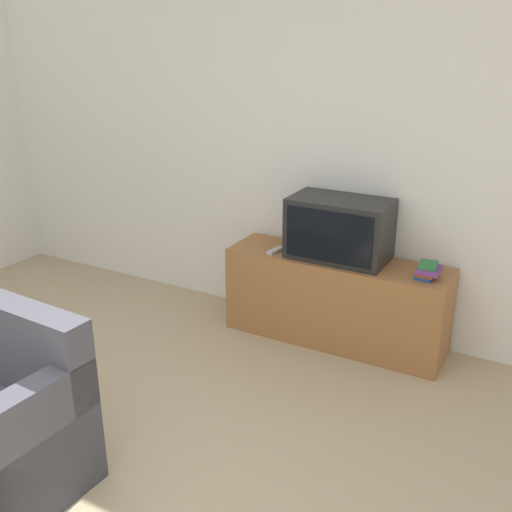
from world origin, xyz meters
TOP-DOWN VIEW (x-y plane):
  - wall_back at (0.00, 3.03)m, footprint 9.00×0.06m
  - tv_stand at (0.33, 2.76)m, footprint 1.59×0.44m
  - television at (0.32, 2.78)m, footprint 0.69×0.41m
  - book_stack at (0.97, 2.71)m, footprint 0.15×0.19m
  - remote_on_stand at (-0.12, 2.67)m, footprint 0.08×0.16m

SIDE VIEW (x-z plane):
  - tv_stand at x=0.33m, z-range 0.00..0.64m
  - remote_on_stand at x=-0.12m, z-range 0.64..0.66m
  - book_stack at x=0.97m, z-range 0.64..0.74m
  - television at x=0.32m, z-range 0.64..1.07m
  - wall_back at x=0.00m, z-range 0.00..2.60m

